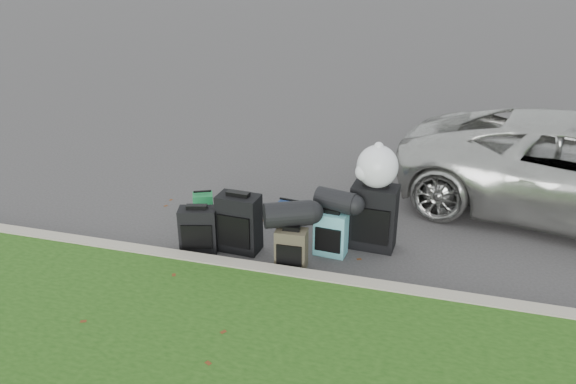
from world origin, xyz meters
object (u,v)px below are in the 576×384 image
(suitcase_olive, at_px, (291,249))
(tote_green, at_px, (203,204))
(suitcase_large_black_right, at_px, (374,217))
(tote_navy, at_px, (289,213))
(suitcase_teal, at_px, (331,234))
(suitcase_large_black_left, at_px, (239,223))
(suitcase_small_black, at_px, (198,230))

(suitcase_olive, bearing_deg, tote_green, 143.45)
(suitcase_large_black_right, distance_m, tote_navy, 1.23)
(suitcase_teal, relative_size, tote_navy, 1.72)
(suitcase_large_black_right, bearing_deg, tote_navy, 168.48)
(suitcase_teal, distance_m, tote_green, 2.02)
(suitcase_large_black_left, relative_size, suitcase_olive, 1.47)
(tote_navy, bearing_deg, suitcase_olive, -66.66)
(suitcase_large_black_right, distance_m, tote_green, 2.42)
(suitcase_olive, relative_size, suitcase_teal, 0.90)
(tote_green, bearing_deg, suitcase_large_black_right, -31.32)
(suitcase_teal, distance_m, tote_navy, 0.94)
(suitcase_large_black_right, xyz_separation_m, tote_green, (-2.39, 0.28, -0.26))
(suitcase_olive, distance_m, tote_navy, 1.13)
(suitcase_olive, distance_m, suitcase_large_black_right, 1.14)
(suitcase_small_black, xyz_separation_m, suitcase_large_black_left, (0.47, 0.15, 0.08))
(suitcase_teal, bearing_deg, tote_green, 167.60)
(suitcase_olive, bearing_deg, suitcase_large_black_right, 39.57)
(suitcase_large_black_left, bearing_deg, tote_green, 140.06)
(suitcase_olive, bearing_deg, suitcase_teal, 47.59)
(suitcase_small_black, height_order, suitcase_teal, suitcase_small_black)
(suitcase_teal, distance_m, suitcase_large_black_right, 0.58)
(suitcase_small_black, bearing_deg, suitcase_olive, -20.52)
(suitcase_olive, xyz_separation_m, tote_navy, (-0.33, 1.07, -0.09))
(suitcase_large_black_left, xyz_separation_m, suitcase_large_black_right, (1.56, 0.51, 0.05))
(suitcase_large_black_right, bearing_deg, suitcase_olive, -133.98)
(suitcase_small_black, xyz_separation_m, suitcase_olive, (1.20, -0.09, -0.04))
(suitcase_large_black_left, bearing_deg, suitcase_large_black_right, 21.83)
(suitcase_large_black_right, bearing_deg, suitcase_teal, -142.28)
(tote_navy, bearing_deg, suitcase_small_black, -125.32)
(suitcase_teal, bearing_deg, suitcase_small_black, -162.65)
(suitcase_small_black, xyz_separation_m, tote_navy, (0.87, 0.98, -0.12))
(suitcase_small_black, height_order, tote_navy, suitcase_small_black)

